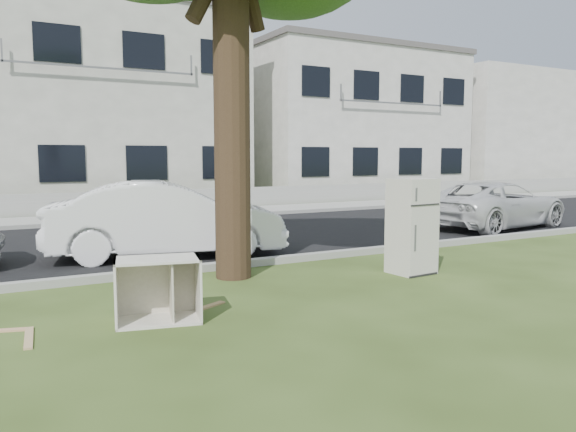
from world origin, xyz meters
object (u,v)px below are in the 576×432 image
car_center (167,219)px  car_right (495,205)px  cabinet (158,290)px  fridge (412,226)px

car_center → car_right: (8.64, 0.02, -0.10)m
cabinet → car_right: car_right is taller
cabinet → car_center: (1.28, 3.89, 0.34)m
fridge → cabinet: size_ratio=1.62×
cabinet → car_right: bearing=34.4°
cabinet → car_right: 10.67m
car_center → car_right: bearing=-76.0°
cabinet → car_center: 4.11m
fridge → car_center: size_ratio=0.36×
cabinet → car_center: size_ratio=0.22×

